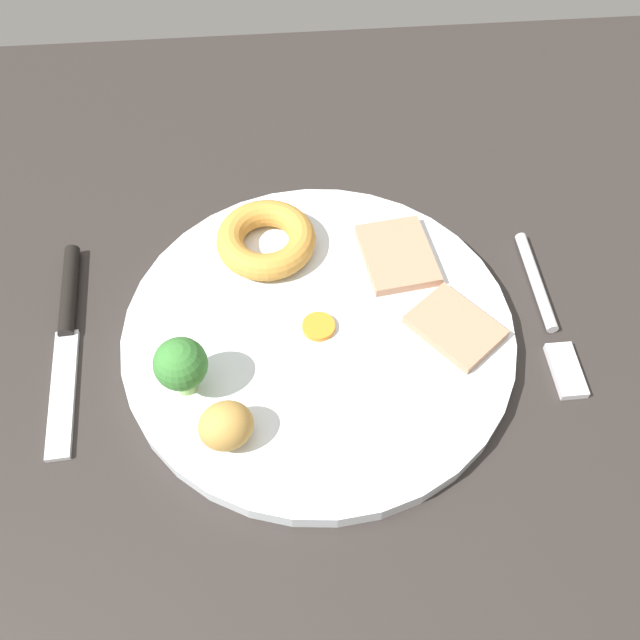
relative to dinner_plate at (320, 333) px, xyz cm
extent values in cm
cube|color=#2B2623|center=(0.11, 1.78, -2.50)|extent=(120.00, 84.00, 3.60)
cylinder|color=white|center=(0.00, 0.00, 0.00)|extent=(29.10, 29.10, 1.40)
cube|color=tan|center=(-6.68, -6.22, 1.10)|extent=(6.15, 7.53, 0.80)
cube|color=tan|center=(-9.89, 1.02, 1.10)|extent=(7.57, 7.82, 0.80)
torus|color=#C68938|center=(3.62, -8.09, 1.78)|extent=(7.91, 7.91, 2.16)
ellipsoid|color=#BC8C42|center=(6.82, 8.28, 2.28)|extent=(4.47, 4.23, 3.17)
cylinder|color=orange|center=(0.14, 0.04, 0.93)|extent=(2.44, 2.44, 0.45)
cylinder|color=#8CB766|center=(9.65, 4.23, 1.58)|extent=(1.46, 1.46, 1.77)
sphere|color=#387A33|center=(9.65, 4.23, 3.75)|extent=(3.66, 3.66, 3.66)
cylinder|color=silver|center=(-17.56, -3.75, -0.25)|extent=(1.00, 9.51, 0.90)
cube|color=silver|center=(-17.64, 4.50, -0.40)|extent=(2.05, 4.52, 0.60)
cylinder|color=black|center=(19.29, -5.76, -0.10)|extent=(1.71, 8.56, 1.20)
cube|color=silver|center=(18.76, 3.22, -0.50)|extent=(2.32, 10.58, 0.40)
camera|label=1|loc=(2.42, 29.01, 43.03)|focal=38.94mm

